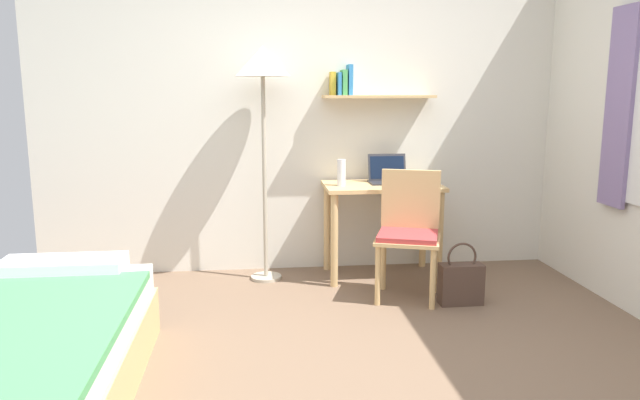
{
  "coord_description": "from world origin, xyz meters",
  "views": [
    {
      "loc": [
        -0.48,
        -2.84,
        1.47
      ],
      "look_at": [
        -0.1,
        0.51,
        0.85
      ],
      "focal_mm": 33.65,
      "sensor_mm": 36.0,
      "label": 1
    }
  ],
  "objects_px": {
    "laptop": "(388,175)",
    "handbag": "(461,282)",
    "desk": "(382,204)",
    "desk_chair": "(409,229)",
    "water_bottle": "(341,173)",
    "standing_lamp": "(263,74)",
    "book_stack": "(419,178)",
    "bed": "(12,375)"
  },
  "relations": [
    {
      "from": "laptop",
      "to": "handbag",
      "type": "height_order",
      "value": "laptop"
    },
    {
      "from": "bed",
      "to": "book_stack",
      "type": "height_order",
      "value": "book_stack"
    },
    {
      "from": "laptop",
      "to": "handbag",
      "type": "bearing_deg",
      "value": -65.63
    },
    {
      "from": "desk_chair",
      "to": "handbag",
      "type": "bearing_deg",
      "value": -31.99
    },
    {
      "from": "desk_chair",
      "to": "bed",
      "type": "bearing_deg",
      "value": -145.89
    },
    {
      "from": "bed",
      "to": "book_stack",
      "type": "xyz_separation_m",
      "value": [
        2.36,
        1.91,
        0.55
      ]
    },
    {
      "from": "laptop",
      "to": "water_bottle",
      "type": "xyz_separation_m",
      "value": [
        -0.39,
        -0.11,
        0.04
      ]
    },
    {
      "from": "desk_chair",
      "to": "laptop",
      "type": "height_order",
      "value": "laptop"
    },
    {
      "from": "water_bottle",
      "to": "handbag",
      "type": "height_order",
      "value": "water_bottle"
    },
    {
      "from": "desk",
      "to": "water_bottle",
      "type": "distance_m",
      "value": 0.42
    },
    {
      "from": "desk",
      "to": "laptop",
      "type": "distance_m",
      "value": 0.24
    },
    {
      "from": "standing_lamp",
      "to": "laptop",
      "type": "relative_size",
      "value": 5.76
    },
    {
      "from": "standing_lamp",
      "to": "handbag",
      "type": "distance_m",
      "value": 2.08
    },
    {
      "from": "desk_chair",
      "to": "desk",
      "type": "bearing_deg",
      "value": 100.46
    },
    {
      "from": "desk",
      "to": "standing_lamp",
      "type": "distance_m",
      "value": 1.36
    },
    {
      "from": "handbag",
      "to": "water_bottle",
      "type": "bearing_deg",
      "value": 138.38
    },
    {
      "from": "bed",
      "to": "handbag",
      "type": "relative_size",
      "value": 4.66
    },
    {
      "from": "book_stack",
      "to": "standing_lamp",
      "type": "bearing_deg",
      "value": 176.51
    },
    {
      "from": "book_stack",
      "to": "water_bottle",
      "type": "bearing_deg",
      "value": 178.48
    },
    {
      "from": "desk",
      "to": "standing_lamp",
      "type": "xyz_separation_m",
      "value": [
        -0.91,
        0.03,
        1.0
      ]
    },
    {
      "from": "bed",
      "to": "desk_chair",
      "type": "height_order",
      "value": "desk_chair"
    },
    {
      "from": "standing_lamp",
      "to": "book_stack",
      "type": "distance_m",
      "value": 1.44
    },
    {
      "from": "standing_lamp",
      "to": "laptop",
      "type": "bearing_deg",
      "value": 3.31
    },
    {
      "from": "water_bottle",
      "to": "laptop",
      "type": "bearing_deg",
      "value": 16.1
    },
    {
      "from": "handbag",
      "to": "desk_chair",
      "type": "bearing_deg",
      "value": 148.01
    },
    {
      "from": "standing_lamp",
      "to": "book_stack",
      "type": "bearing_deg",
      "value": -3.49
    },
    {
      "from": "water_bottle",
      "to": "desk_chair",
      "type": "bearing_deg",
      "value": -47.58
    },
    {
      "from": "desk_chair",
      "to": "standing_lamp",
      "type": "xyz_separation_m",
      "value": [
        -1.0,
        0.51,
        1.09
      ]
    },
    {
      "from": "laptop",
      "to": "handbag",
      "type": "distance_m",
      "value": 1.07
    },
    {
      "from": "water_bottle",
      "to": "book_stack",
      "type": "bearing_deg",
      "value": -1.52
    },
    {
      "from": "desk",
      "to": "laptop",
      "type": "height_order",
      "value": "laptop"
    },
    {
      "from": "book_stack",
      "to": "handbag",
      "type": "relative_size",
      "value": 0.58
    },
    {
      "from": "standing_lamp",
      "to": "laptop",
      "type": "distance_m",
      "value": 1.26
    },
    {
      "from": "desk",
      "to": "laptop",
      "type": "relative_size",
      "value": 2.92
    },
    {
      "from": "handbag",
      "to": "book_stack",
      "type": "bearing_deg",
      "value": 101.8
    },
    {
      "from": "bed",
      "to": "desk",
      "type": "xyz_separation_m",
      "value": [
        2.07,
        1.95,
        0.35
      ]
    },
    {
      "from": "desk",
      "to": "standing_lamp",
      "type": "relative_size",
      "value": 0.51
    },
    {
      "from": "desk",
      "to": "desk_chair",
      "type": "xyz_separation_m",
      "value": [
        0.09,
        -0.49,
        -0.09
      ]
    },
    {
      "from": "standing_lamp",
      "to": "water_bottle",
      "type": "relative_size",
      "value": 8.81
    },
    {
      "from": "desk",
      "to": "handbag",
      "type": "relative_size",
      "value": 2.07
    },
    {
      "from": "standing_lamp",
      "to": "handbag",
      "type": "relative_size",
      "value": 4.07
    },
    {
      "from": "water_bottle",
      "to": "book_stack",
      "type": "relative_size",
      "value": 0.8
    }
  ]
}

